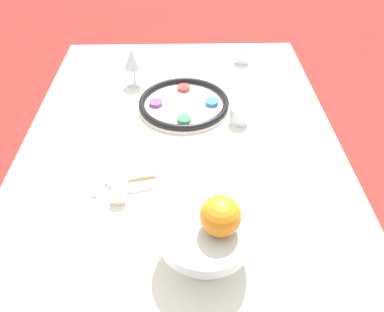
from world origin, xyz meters
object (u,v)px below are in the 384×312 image
at_px(fruit_stand, 205,234).
at_px(cup_mid, 240,115).
at_px(cup_near, 242,56).
at_px(seder_plate, 184,103).
at_px(wine_glass, 132,60).
at_px(orange_fruit, 221,216).
at_px(bread_plate, 134,167).
at_px(napkin_roll, 121,177).

xyz_separation_m(fruit_stand, cup_mid, (-0.51, 0.14, -0.06)).
bearing_deg(cup_near, cup_mid, -8.31).
bearing_deg(cup_mid, seder_plate, -117.00).
bearing_deg(wine_glass, cup_near, 111.67).
distance_m(wine_glass, orange_fruit, 0.81).
height_order(wine_glass, cup_near, wine_glass).
bearing_deg(wine_glass, seder_plate, 50.06).
distance_m(seder_plate, cup_mid, 0.20).
bearing_deg(seder_plate, wine_glass, -129.94).
relative_size(wine_glass, orange_fruit, 1.68).
height_order(seder_plate, orange_fruit, orange_fruit).
bearing_deg(fruit_stand, wine_glass, -163.42).
distance_m(orange_fruit, cup_near, 0.96).
relative_size(fruit_stand, cup_near, 3.23).
height_order(bread_plate, cup_mid, cup_mid).
xyz_separation_m(seder_plate, wine_glass, (-0.15, -0.18, 0.09)).
xyz_separation_m(napkin_roll, cup_near, (-0.68, 0.41, 0.01)).
relative_size(cup_near, cup_mid, 1.00).
relative_size(wine_glass, cup_near, 2.26).
bearing_deg(napkin_roll, cup_mid, 127.42).
relative_size(bread_plate, cup_mid, 2.99).
relative_size(orange_fruit, napkin_roll, 0.51).
height_order(cup_near, cup_mid, same).
height_order(orange_fruit, cup_mid, orange_fruit).
xyz_separation_m(wine_glass, cup_mid, (0.25, 0.36, -0.07)).
relative_size(napkin_roll, cup_near, 2.64).
distance_m(orange_fruit, napkin_roll, 0.37).
bearing_deg(seder_plate, cup_mid, 63.00).
distance_m(seder_plate, fruit_stand, 0.61).
relative_size(orange_fruit, cup_near, 1.34).
bearing_deg(cup_mid, orange_fruit, -11.91).
bearing_deg(cup_mid, bread_plate, -56.09).
xyz_separation_m(wine_glass, napkin_roll, (0.52, 0.01, -0.08)).
bearing_deg(seder_plate, orange_fruit, 6.69).
xyz_separation_m(fruit_stand, cup_near, (-0.93, 0.20, -0.06)).
relative_size(fruit_stand, orange_fruit, 2.40).
distance_m(fruit_stand, cup_mid, 0.54).
distance_m(fruit_stand, orange_fruit, 0.07).
height_order(wine_glass, cup_mid, wine_glass).
relative_size(seder_plate, napkin_roll, 1.87).
distance_m(fruit_stand, bread_plate, 0.36).
xyz_separation_m(fruit_stand, napkin_roll, (-0.24, -0.22, -0.07)).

